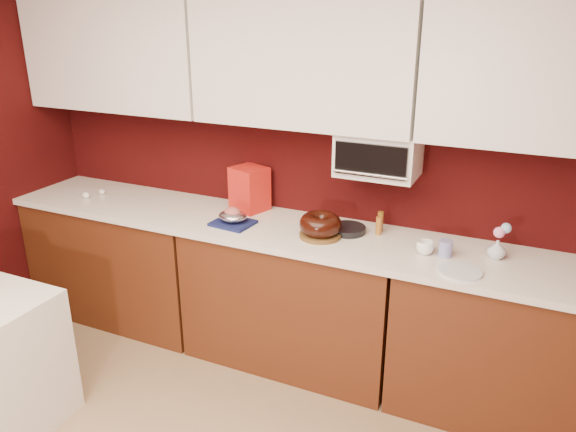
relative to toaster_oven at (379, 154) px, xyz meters
The scene contains 28 objects.
wall_back 0.49m from the toaster_oven, 162.14° to the left, with size 4.00×0.02×2.50m, color #340707.
base_cabinet_left 2.02m from the toaster_oven, behind, with size 1.31×0.58×0.86m, color #502410.
base_cabinet_center 1.06m from the toaster_oven, 159.86° to the right, with size 1.31×0.58×0.86m, color #502410.
base_cabinet_right 1.30m from the toaster_oven, 10.58° to the right, with size 1.31×0.58×0.86m, color #502410.
countertop 0.69m from the toaster_oven, 159.86° to the right, with size 4.00×0.62×0.04m, color silver.
upper_cabinet_left 1.85m from the toaster_oven, behind, with size 1.31×0.33×0.70m, color white.
upper_cabinet_center 0.65m from the toaster_oven, behind, with size 1.31×0.33×0.70m, color white.
upper_cabinet_right 1.00m from the toaster_oven, ahead, with size 1.31×0.33×0.70m, color white.
toaster_oven is the anchor object (origin of this frame).
toaster_oven_door 0.16m from the toaster_oven, 90.00° to the right, with size 0.40×0.02×0.18m, color black.
toaster_oven_handle 0.19m from the toaster_oven, 90.00° to the right, with size 0.02×0.02×0.42m, color silver.
cake_base 0.57m from the toaster_oven, 141.25° to the right, with size 0.24×0.24×0.02m, color brown.
bundt_cake 0.52m from the toaster_oven, 141.25° to the right, with size 0.24×0.24×0.10m, color black.
navy_towel 0.98m from the toaster_oven, 162.92° to the right, with size 0.24×0.20×0.02m, color #131A4A.
foil_ham_nest 0.96m from the toaster_oven, 162.92° to the right, with size 0.18×0.15×0.07m, color silver.
roasted_ham 0.94m from the toaster_oven, 162.92° to the right, with size 0.10×0.09×0.07m, color #B95B54.
pandoro_box 0.92m from the toaster_oven, behind, with size 0.21×0.19×0.28m, color #B00B1B.
dark_pan 0.48m from the toaster_oven, 151.28° to the right, with size 0.21×0.21×0.04m, color black.
coffee_mug 0.58m from the toaster_oven, 29.93° to the right, with size 0.08×0.08×0.09m, color white.
blue_jar 0.64m from the toaster_oven, 21.73° to the right, with size 0.07×0.07×0.09m, color navy.
flower_vase 0.82m from the toaster_oven, ahead, with size 0.08×0.08×0.12m, color silver.
flower_pink 0.77m from the toaster_oven, ahead, with size 0.06×0.06×0.06m, color #FF93C7.
flower_blue 0.79m from the toaster_oven, ahead, with size 0.06×0.06×0.06m, color #8CBCE1.
china_plate 0.80m from the toaster_oven, 32.13° to the right, with size 0.22×0.22×0.01m, color silver.
amber_bottle 0.42m from the toaster_oven, 42.82° to the right, with size 0.04×0.04×0.11m, color #985B1B.
egg_left 2.06m from the toaster_oven, behind, with size 0.06×0.04×0.04m, color silver.
egg_right 2.01m from the toaster_oven, behind, with size 0.05×0.04×0.04m, color silver.
amber_bottle_tall 0.42m from the toaster_oven, 39.71° to the left, with size 0.04×0.04×0.12m, color brown.
Camera 1 is at (1.27, -0.91, 2.17)m, focal length 35.00 mm.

